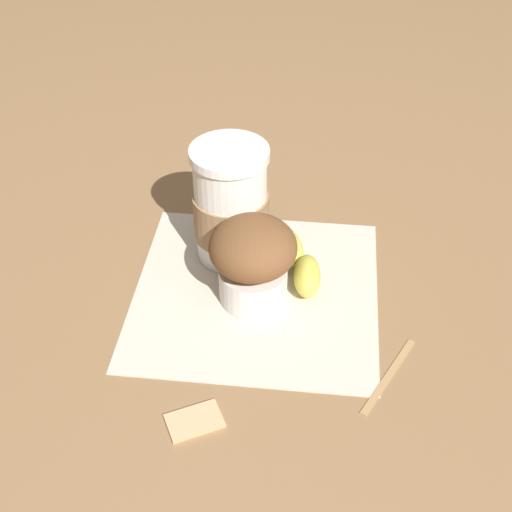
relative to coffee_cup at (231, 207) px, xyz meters
The scene contains 7 objects.
ground_plane 0.10m from the coffee_cup, 44.14° to the right, with size 3.00×3.00×0.00m, color #936D47.
paper_napkin 0.10m from the coffee_cup, 44.14° to the right, with size 0.26×0.26×0.00m, color beige.
coffee_cup is the anchor object (origin of this frame).
muffin 0.08m from the coffee_cup, 48.40° to the right, with size 0.09×0.09×0.10m.
banana 0.07m from the coffee_cup, ahead, with size 0.15×0.11×0.04m.
sugar_packet 0.25m from the coffee_cup, 73.56° to the right, with size 0.05×0.03×0.01m, color #E0B27F.
wooden_stirrer 0.25m from the coffee_cup, 26.72° to the right, with size 0.11×0.01×0.00m, color tan.
Camera 1 is at (0.22, -0.52, 0.53)m, focal length 50.00 mm.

